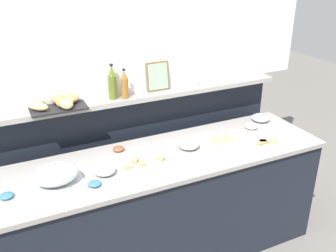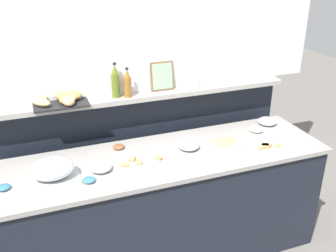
{
  "view_description": "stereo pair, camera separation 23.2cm",
  "coord_description": "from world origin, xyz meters",
  "px_view_note": "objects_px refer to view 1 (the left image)",
  "views": [
    {
      "loc": [
        -1.05,
        -2.24,
        2.29
      ],
      "look_at": [
        0.07,
        0.1,
        1.11
      ],
      "focal_mm": 40.95,
      "sensor_mm": 36.0,
      "label": 1
    },
    {
      "loc": [
        -0.84,
        -2.34,
        2.29
      ],
      "look_at": [
        0.07,
        0.1,
        1.11
      ],
      "focal_mm": 40.95,
      "sensor_mm": 36.0,
      "label": 2
    }
  ],
  "objects_px": {
    "glass_bowl_medium": "(261,118)",
    "condiment_bowl_dark": "(7,196)",
    "cold_cuts_platter": "(222,140)",
    "glass_bowl_large": "(189,145)",
    "vinegar_bottle_amber": "(125,85)",
    "condiment_bowl_red": "(118,149)",
    "sandwich_platter_rear": "(266,142)",
    "salt_shaker": "(192,82)",
    "serving_cloche": "(56,175)",
    "condiment_bowl_cream": "(95,184)",
    "bread_basket": "(60,102)",
    "sandwich_platter_front": "(143,163)",
    "condiment_bowl_teal": "(251,126)",
    "framed_picture": "(158,76)",
    "glass_bowl_small": "(105,170)",
    "pepper_shaker": "(197,81)",
    "olive_oil_bottle": "(112,83)"
  },
  "relations": [
    {
      "from": "sandwich_platter_rear",
      "to": "serving_cloche",
      "type": "relative_size",
      "value": 1.01
    },
    {
      "from": "glass_bowl_medium",
      "to": "sandwich_platter_front",
      "type": "bearing_deg",
      "value": -168.41
    },
    {
      "from": "condiment_bowl_teal",
      "to": "glass_bowl_large",
      "type": "bearing_deg",
      "value": -172.34
    },
    {
      "from": "glass_bowl_large",
      "to": "vinegar_bottle_amber",
      "type": "height_order",
      "value": "vinegar_bottle_amber"
    },
    {
      "from": "bread_basket",
      "to": "framed_picture",
      "type": "distance_m",
      "value": 0.81
    },
    {
      "from": "cold_cuts_platter",
      "to": "olive_oil_bottle",
      "type": "distance_m",
      "value": 0.96
    },
    {
      "from": "glass_bowl_medium",
      "to": "glass_bowl_small",
      "type": "relative_size",
      "value": 1.05
    },
    {
      "from": "condiment_bowl_teal",
      "to": "framed_picture",
      "type": "distance_m",
      "value": 0.9
    },
    {
      "from": "condiment_bowl_dark",
      "to": "framed_picture",
      "type": "bearing_deg",
      "value": 23.67
    },
    {
      "from": "pepper_shaker",
      "to": "vinegar_bottle_amber",
      "type": "bearing_deg",
      "value": -178.26
    },
    {
      "from": "cold_cuts_platter",
      "to": "salt_shaker",
      "type": "relative_size",
      "value": 3.61
    },
    {
      "from": "condiment_bowl_dark",
      "to": "bread_basket",
      "type": "bearing_deg",
      "value": 48.17
    },
    {
      "from": "serving_cloche",
      "to": "glass_bowl_large",
      "type": "bearing_deg",
      "value": 4.6
    },
    {
      "from": "glass_bowl_large",
      "to": "framed_picture",
      "type": "bearing_deg",
      "value": 95.77
    },
    {
      "from": "cold_cuts_platter",
      "to": "serving_cloche",
      "type": "distance_m",
      "value": 1.3
    },
    {
      "from": "sandwich_platter_rear",
      "to": "salt_shaker",
      "type": "xyz_separation_m",
      "value": [
        -0.33,
        0.62,
        0.36
      ]
    },
    {
      "from": "salt_shaker",
      "to": "framed_picture",
      "type": "relative_size",
      "value": 0.37
    },
    {
      "from": "condiment_bowl_cream",
      "to": "framed_picture",
      "type": "relative_size",
      "value": 0.35
    },
    {
      "from": "glass_bowl_medium",
      "to": "condiment_bowl_dark",
      "type": "relative_size",
      "value": 1.93
    },
    {
      "from": "glass_bowl_large",
      "to": "condiment_bowl_teal",
      "type": "distance_m",
      "value": 0.66
    },
    {
      "from": "cold_cuts_platter",
      "to": "framed_picture",
      "type": "height_order",
      "value": "framed_picture"
    },
    {
      "from": "condiment_bowl_dark",
      "to": "vinegar_bottle_amber",
      "type": "relative_size",
      "value": 0.35
    },
    {
      "from": "condiment_bowl_cream",
      "to": "bread_basket",
      "type": "height_order",
      "value": "bread_basket"
    },
    {
      "from": "sandwich_platter_front",
      "to": "glass_bowl_large",
      "type": "bearing_deg",
      "value": 10.08
    },
    {
      "from": "condiment_bowl_dark",
      "to": "olive_oil_bottle",
      "type": "relative_size",
      "value": 0.3
    },
    {
      "from": "glass_bowl_medium",
      "to": "condiment_bowl_dark",
      "type": "xyz_separation_m",
      "value": [
        -2.13,
        -0.27,
        -0.01
      ]
    },
    {
      "from": "glass_bowl_large",
      "to": "vinegar_bottle_amber",
      "type": "xyz_separation_m",
      "value": [
        -0.35,
        0.4,
        0.41
      ]
    },
    {
      "from": "glass_bowl_medium",
      "to": "condiment_bowl_dark",
      "type": "bearing_deg",
      "value": -172.66
    },
    {
      "from": "cold_cuts_platter",
      "to": "glass_bowl_medium",
      "type": "height_order",
      "value": "glass_bowl_medium"
    },
    {
      "from": "salt_shaker",
      "to": "condiment_bowl_red",
      "type": "bearing_deg",
      "value": -163.07
    },
    {
      "from": "sandwich_platter_front",
      "to": "serving_cloche",
      "type": "bearing_deg",
      "value": -179.18
    },
    {
      "from": "sandwich_platter_rear",
      "to": "vinegar_bottle_amber",
      "type": "distance_m",
      "value": 1.19
    },
    {
      "from": "glass_bowl_medium",
      "to": "olive_oil_bottle",
      "type": "bearing_deg",
      "value": 168.85
    },
    {
      "from": "serving_cloche",
      "to": "condiment_bowl_cream",
      "type": "xyz_separation_m",
      "value": [
        0.22,
        -0.12,
        -0.06
      ]
    },
    {
      "from": "vinegar_bottle_amber",
      "to": "salt_shaker",
      "type": "distance_m",
      "value": 0.61
    },
    {
      "from": "glass_bowl_large",
      "to": "glass_bowl_small",
      "type": "height_order",
      "value": "glass_bowl_large"
    },
    {
      "from": "glass_bowl_small",
      "to": "vinegar_bottle_amber",
      "type": "bearing_deg",
      "value": 55.32
    },
    {
      "from": "cold_cuts_platter",
      "to": "vinegar_bottle_amber",
      "type": "xyz_separation_m",
      "value": [
        -0.65,
        0.41,
        0.43
      ]
    },
    {
      "from": "sandwich_platter_front",
      "to": "bread_basket",
      "type": "relative_size",
      "value": 0.78
    },
    {
      "from": "condiment_bowl_teal",
      "to": "pepper_shaker",
      "type": "height_order",
      "value": "pepper_shaker"
    },
    {
      "from": "glass_bowl_large",
      "to": "bread_basket",
      "type": "xyz_separation_m",
      "value": [
        -0.85,
        0.42,
        0.34
      ]
    },
    {
      "from": "salt_shaker",
      "to": "olive_oil_bottle",
      "type": "bearing_deg",
      "value": 179.37
    },
    {
      "from": "salt_shaker",
      "to": "framed_picture",
      "type": "height_order",
      "value": "framed_picture"
    },
    {
      "from": "vinegar_bottle_amber",
      "to": "condiment_bowl_red",
      "type": "bearing_deg",
      "value": -124.63
    },
    {
      "from": "sandwich_platter_rear",
      "to": "framed_picture",
      "type": "bearing_deg",
      "value": 133.81
    },
    {
      "from": "sandwich_platter_front",
      "to": "olive_oil_bottle",
      "type": "relative_size",
      "value": 1.18
    },
    {
      "from": "condiment_bowl_dark",
      "to": "vinegar_bottle_amber",
      "type": "height_order",
      "value": "vinegar_bottle_amber"
    },
    {
      "from": "condiment_bowl_teal",
      "to": "bread_basket",
      "type": "relative_size",
      "value": 0.26
    },
    {
      "from": "pepper_shaker",
      "to": "cold_cuts_platter",
      "type": "bearing_deg",
      "value": -90.28
    },
    {
      "from": "glass_bowl_medium",
      "to": "condiment_bowl_red",
      "type": "relative_size",
      "value": 1.83
    }
  ]
}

